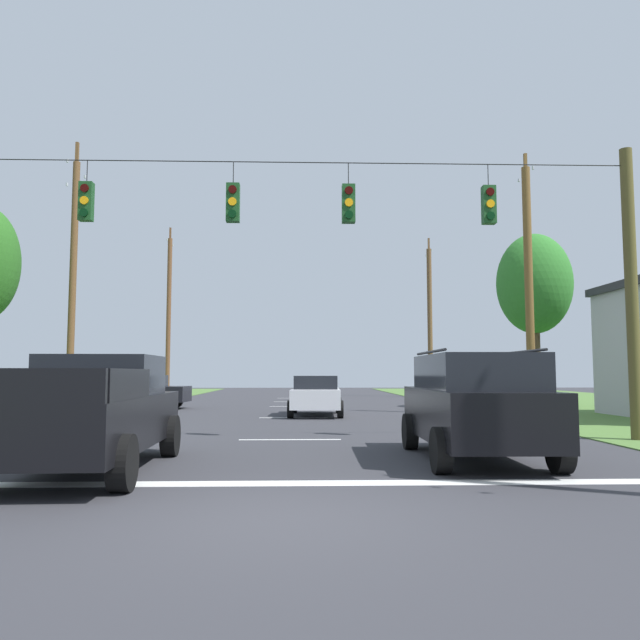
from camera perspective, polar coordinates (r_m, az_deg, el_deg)
name	(u,v)px	position (r m, az deg, el deg)	size (l,w,h in m)	color
ground_plane	(277,519)	(7.34, -3.98, -17.81)	(120.00, 120.00, 0.00)	#333338
stop_bar_stripe	(283,483)	(9.51, -3.44, -14.78)	(14.03, 0.45, 0.01)	white
lane_dash_0	(290,440)	(15.46, -2.78, -10.95)	(0.15, 2.50, 0.01)	white
lane_dash_1	(294,418)	(22.82, -2.44, -8.98)	(0.15, 2.50, 0.01)	white
lane_dash_2	(296,406)	(30.34, -2.27, -7.95)	(0.15, 2.50, 0.01)	white
lane_dash_3	(296,402)	(35.13, -2.20, -7.53)	(0.15, 2.50, 0.01)	white
lane_dash_4	(297,398)	(40.01, -2.14, -7.20)	(0.15, 2.50, 0.01)	white
overhead_signal_span	(290,273)	(15.04, -2.78, 4.35)	(17.10, 0.31, 7.23)	brown
pickup_truck	(92,413)	(11.22, -20.24, -8.02)	(2.42, 5.46, 1.95)	black
suv_black	(474,403)	(12.18, 14.05, -7.46)	(2.29, 4.84, 2.05)	black
distant_car_crossing_white	(316,395)	(23.94, -0.38, -6.90)	(2.15, 4.36, 1.52)	silver
distant_car_oncoming	(140,391)	(29.48, -16.21, -6.33)	(4.39, 2.20, 1.52)	black
utility_pole_mid_right	(529,286)	(25.55, 18.69, 2.97)	(0.32, 1.63, 10.34)	brown
utility_pole_far_right	(430,320)	(42.76, 10.09, -0.01)	(0.33, 1.92, 10.87)	brown
utility_pole_mid_left	(73,277)	(25.76, -21.81, 3.68)	(0.27, 2.00, 10.68)	brown
utility_pole_far_left	(169,315)	(42.47, -13.78, 0.49)	(0.30, 1.90, 11.40)	brown
tree_roadside_left	(534,284)	(30.07, 19.14, 3.12)	(3.39, 3.39, 8.01)	brown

